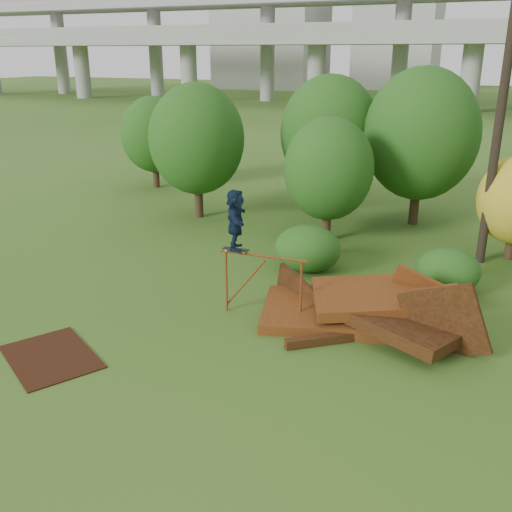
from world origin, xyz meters
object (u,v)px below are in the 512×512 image
at_px(skater, 235,220).
at_px(utility_pole, 499,121).
at_px(scrap_pile, 365,311).
at_px(flat_plate, 51,357).

relative_size(skater, utility_pole, 0.17).
bearing_deg(utility_pole, scrap_pile, -111.57).
height_order(skater, utility_pole, utility_pole).
bearing_deg(scrap_pile, flat_plate, -144.00).
bearing_deg(flat_plate, scrap_pile, 36.00).
bearing_deg(scrap_pile, skater, -169.74).
bearing_deg(skater, scrap_pile, -102.98).
bearing_deg(flat_plate, utility_pole, 51.05).
relative_size(scrap_pile, utility_pole, 0.66).
height_order(scrap_pile, flat_plate, scrap_pile).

